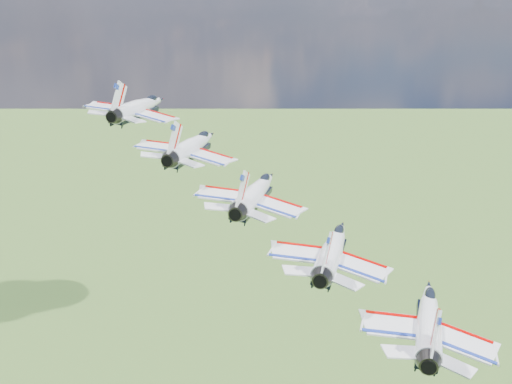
{
  "coord_description": "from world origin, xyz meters",
  "views": [
    {
      "loc": [
        -8.23,
        -67.31,
        159.12
      ],
      "look_at": [
        -7.71,
        -4.6,
        140.56
      ],
      "focal_mm": 45.0,
      "sensor_mm": 36.0,
      "label": 1
    }
  ],
  "objects_px": {
    "jet_0": "(140,107)",
    "jet_4": "(429,318)",
    "jet_1": "(193,146)",
    "jet_3": "(333,248)",
    "jet_2": "(256,192)"
  },
  "relations": [
    {
      "from": "jet_0",
      "to": "jet_4",
      "type": "distance_m",
      "value": 43.52
    },
    {
      "from": "jet_1",
      "to": "jet_3",
      "type": "xyz_separation_m",
      "value": [
        14.07,
        -15.34,
        -6.33
      ]
    },
    {
      "from": "jet_1",
      "to": "jet_2",
      "type": "xyz_separation_m",
      "value": [
        7.04,
        -7.67,
        -3.17
      ]
    },
    {
      "from": "jet_1",
      "to": "jet_2",
      "type": "bearing_deg",
      "value": -32.44
    },
    {
      "from": "jet_0",
      "to": "jet_1",
      "type": "bearing_deg",
      "value": -32.44
    },
    {
      "from": "jet_0",
      "to": "jet_4",
      "type": "bearing_deg",
      "value": -32.44
    },
    {
      "from": "jet_1",
      "to": "jet_3",
      "type": "height_order",
      "value": "jet_1"
    },
    {
      "from": "jet_0",
      "to": "jet_4",
      "type": "xyz_separation_m",
      "value": [
        28.15,
        -30.68,
        -12.67
      ]
    },
    {
      "from": "jet_0",
      "to": "jet_3",
      "type": "distance_m",
      "value": 32.64
    },
    {
      "from": "jet_3",
      "to": "jet_4",
      "type": "height_order",
      "value": "jet_3"
    },
    {
      "from": "jet_3",
      "to": "jet_2",
      "type": "bearing_deg",
      "value": 147.56
    },
    {
      "from": "jet_1",
      "to": "jet_3",
      "type": "relative_size",
      "value": 1.0
    },
    {
      "from": "jet_0",
      "to": "jet_1",
      "type": "xyz_separation_m",
      "value": [
        7.04,
        -7.67,
        -3.17
      ]
    },
    {
      "from": "jet_2",
      "to": "jet_4",
      "type": "distance_m",
      "value": 21.76
    },
    {
      "from": "jet_3",
      "to": "jet_4",
      "type": "relative_size",
      "value": 1.0
    }
  ]
}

